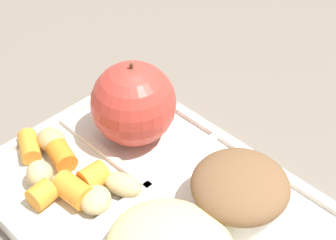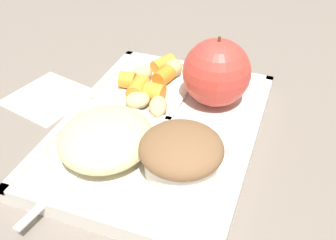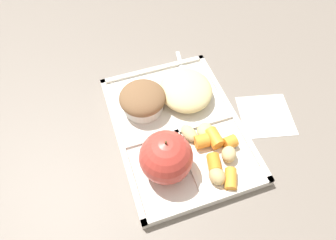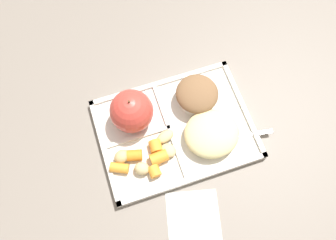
# 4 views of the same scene
# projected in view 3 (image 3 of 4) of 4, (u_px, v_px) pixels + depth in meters

# --- Properties ---
(ground) EXTENTS (6.00, 6.00, 0.00)m
(ground) POSITION_uv_depth(u_px,v_px,m) (177.00, 130.00, 0.59)
(ground) COLOR slate
(lunch_tray) EXTENTS (0.32, 0.23, 0.02)m
(lunch_tray) POSITION_uv_depth(u_px,v_px,m) (178.00, 128.00, 0.58)
(lunch_tray) COLOR silver
(lunch_tray) RESTS_ON ground
(green_apple) EXTENTS (0.09, 0.09, 0.10)m
(green_apple) POSITION_uv_depth(u_px,v_px,m) (166.00, 157.00, 0.49)
(green_apple) COLOR #C63D33
(green_apple) RESTS_ON lunch_tray
(bran_muffin) EXTENTS (0.09, 0.09, 0.05)m
(bran_muffin) POSITION_uv_depth(u_px,v_px,m) (143.00, 100.00, 0.58)
(bran_muffin) COLOR silver
(bran_muffin) RESTS_ON lunch_tray
(carrot_slice_center) EXTENTS (0.04, 0.03, 0.02)m
(carrot_slice_center) POSITION_uv_depth(u_px,v_px,m) (231.00, 179.00, 0.51)
(carrot_slice_center) COLOR orange
(carrot_slice_center) RESTS_ON lunch_tray
(carrot_slice_back) EXTENTS (0.03, 0.02, 0.02)m
(carrot_slice_back) POSITION_uv_depth(u_px,v_px,m) (230.00, 142.00, 0.55)
(carrot_slice_back) COLOR orange
(carrot_slice_back) RESTS_ON lunch_tray
(carrot_slice_near_corner) EXTENTS (0.03, 0.03, 0.03)m
(carrot_slice_near_corner) POSITION_uv_depth(u_px,v_px,m) (202.00, 141.00, 0.55)
(carrot_slice_near_corner) COLOR orange
(carrot_slice_near_corner) RESTS_ON lunch_tray
(carrot_slice_large) EXTENTS (0.04, 0.03, 0.03)m
(carrot_slice_large) POSITION_uv_depth(u_px,v_px,m) (214.00, 138.00, 0.55)
(carrot_slice_large) COLOR orange
(carrot_slice_large) RESTS_ON lunch_tray
(carrot_slice_diagonal) EXTENTS (0.03, 0.03, 0.02)m
(carrot_slice_diagonal) POSITION_uv_depth(u_px,v_px,m) (214.00, 163.00, 0.52)
(carrot_slice_diagonal) COLOR orange
(carrot_slice_diagonal) RESTS_ON lunch_tray
(potato_chunk_golden) EXTENTS (0.04, 0.04, 0.03)m
(potato_chunk_golden) POSITION_uv_depth(u_px,v_px,m) (229.00, 154.00, 0.53)
(potato_chunk_golden) COLOR tan
(potato_chunk_golden) RESTS_ON lunch_tray
(potato_chunk_small) EXTENTS (0.05, 0.03, 0.02)m
(potato_chunk_small) POSITION_uv_depth(u_px,v_px,m) (189.00, 133.00, 0.56)
(potato_chunk_small) COLOR tan
(potato_chunk_small) RESTS_ON lunch_tray
(potato_chunk_wedge) EXTENTS (0.04, 0.03, 0.03)m
(potato_chunk_wedge) POSITION_uv_depth(u_px,v_px,m) (217.00, 176.00, 0.51)
(potato_chunk_wedge) COLOR tan
(potato_chunk_wedge) RESTS_ON lunch_tray
(potato_chunk_large) EXTENTS (0.04, 0.04, 0.02)m
(potato_chunk_large) POSITION_uv_depth(u_px,v_px,m) (205.00, 130.00, 0.56)
(potato_chunk_large) COLOR tan
(potato_chunk_large) RESTS_ON lunch_tray
(egg_noodle_pile) EXTENTS (0.11, 0.11, 0.04)m
(egg_noodle_pile) POSITION_uv_depth(u_px,v_px,m) (186.00, 90.00, 0.60)
(egg_noodle_pile) COLOR beige
(egg_noodle_pile) RESTS_ON lunch_tray
(meatball_front) EXTENTS (0.04, 0.04, 0.04)m
(meatball_front) POSITION_uv_depth(u_px,v_px,m) (196.00, 86.00, 0.61)
(meatball_front) COLOR #755B4C
(meatball_front) RESTS_ON lunch_tray
(meatball_back) EXTENTS (0.03, 0.03, 0.03)m
(meatball_back) POSITION_uv_depth(u_px,v_px,m) (189.00, 92.00, 0.61)
(meatball_back) COLOR brown
(meatball_back) RESTS_ON lunch_tray
(plastic_fork) EXTENTS (0.15, 0.04, 0.00)m
(plastic_fork) POSITION_uv_depth(u_px,v_px,m) (185.00, 81.00, 0.64)
(plastic_fork) COLOR white
(plastic_fork) RESTS_ON lunch_tray
(paper_napkin) EXTENTS (0.12, 0.12, 0.00)m
(paper_napkin) POSITION_uv_depth(u_px,v_px,m) (266.00, 115.00, 0.61)
(paper_napkin) COLOR white
(paper_napkin) RESTS_ON ground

